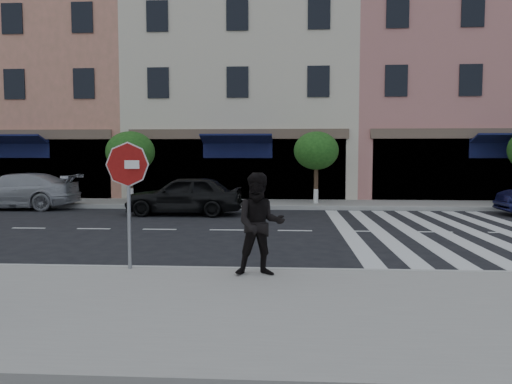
{
  "coord_description": "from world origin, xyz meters",
  "views": [
    {
      "loc": [
        1.75,
        -10.43,
        2.23
      ],
      "look_at": [
        1.08,
        0.42,
        1.4
      ],
      "focal_mm": 35.0,
      "sensor_mm": 36.0,
      "label": 1
    }
  ],
  "objects_px": {
    "walker": "(260,224)",
    "car_far_mid": "(184,195)",
    "stop_sign": "(128,176)",
    "car_far_left": "(15,191)"
  },
  "relations": [
    {
      "from": "walker",
      "to": "car_far_mid",
      "type": "distance_m",
      "value": 10.15
    },
    {
      "from": "car_far_left",
      "to": "car_far_mid",
      "type": "bearing_deg",
      "value": 74.89
    },
    {
      "from": "walker",
      "to": "car_far_mid",
      "type": "relative_size",
      "value": 0.41
    },
    {
      "from": "walker",
      "to": "car_far_left",
      "type": "height_order",
      "value": "walker"
    },
    {
      "from": "car_far_mid",
      "to": "car_far_left",
      "type": "bearing_deg",
      "value": -101.18
    },
    {
      "from": "car_far_left",
      "to": "car_far_mid",
      "type": "height_order",
      "value": "car_far_left"
    },
    {
      "from": "stop_sign",
      "to": "walker",
      "type": "height_order",
      "value": "stop_sign"
    },
    {
      "from": "stop_sign",
      "to": "walker",
      "type": "bearing_deg",
      "value": -26.03
    },
    {
      "from": "stop_sign",
      "to": "car_far_left",
      "type": "xyz_separation_m",
      "value": [
        -8.16,
        10.77,
        -1.11
      ]
    },
    {
      "from": "walker",
      "to": "car_far_left",
      "type": "xyz_separation_m",
      "value": [
        -10.55,
        11.1,
        -0.3
      ]
    }
  ]
}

